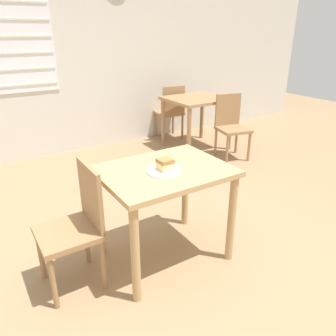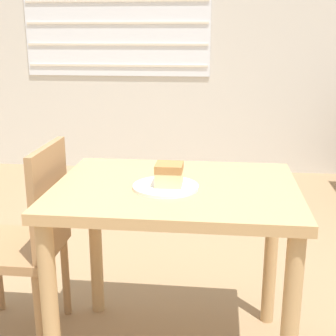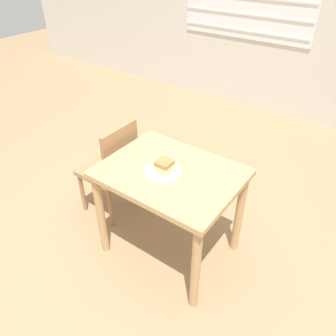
{
  "view_description": "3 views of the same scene",
  "coord_description": "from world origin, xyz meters",
  "px_view_note": "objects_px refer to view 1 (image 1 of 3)",
  "views": [
    {
      "loc": [
        -1.03,
        -1.69,
        1.69
      ],
      "look_at": [
        0.13,
        0.13,
        0.77
      ],
      "focal_mm": 35.0,
      "sensor_mm": 36.0,
      "label": 1
    },
    {
      "loc": [
        0.27,
        -1.52,
        1.31
      ],
      "look_at": [
        0.09,
        0.15,
        0.83
      ],
      "focal_mm": 50.0,
      "sensor_mm": 36.0,
      "label": 2
    },
    {
      "loc": [
        1.14,
        -1.28,
        2.04
      ],
      "look_at": [
        0.1,
        0.14,
        0.79
      ],
      "focal_mm": 35.0,
      "sensor_mm": 36.0,
      "label": 3
    }
  ],
  "objects_px": {
    "chair_near_window": "(77,223)",
    "chair_far_corner": "(231,124)",
    "dining_table_far": "(197,106)",
    "chair_far_opposite": "(171,110)",
    "dining_table_near": "(165,185)",
    "cake_slice": "(165,164)",
    "plate": "(164,171)"
  },
  "relations": [
    {
      "from": "plate",
      "to": "cake_slice",
      "type": "bearing_deg",
      "value": 13.18
    },
    {
      "from": "chair_far_opposite",
      "to": "cake_slice",
      "type": "height_order",
      "value": "chair_far_opposite"
    },
    {
      "from": "dining_table_near",
      "to": "dining_table_far",
      "type": "distance_m",
      "value": 2.68
    },
    {
      "from": "chair_far_opposite",
      "to": "cake_slice",
      "type": "bearing_deg",
      "value": 62.62
    },
    {
      "from": "dining_table_far",
      "to": "chair_far_corner",
      "type": "relative_size",
      "value": 0.97
    },
    {
      "from": "chair_far_corner",
      "to": "chair_far_opposite",
      "type": "height_order",
      "value": "same"
    },
    {
      "from": "dining_table_far",
      "to": "chair_far_opposite",
      "type": "xyz_separation_m",
      "value": [
        -0.08,
        0.58,
        -0.16
      ]
    },
    {
      "from": "cake_slice",
      "to": "dining_table_near",
      "type": "bearing_deg",
      "value": 63.04
    },
    {
      "from": "dining_table_near",
      "to": "cake_slice",
      "type": "bearing_deg",
      "value": -116.96
    },
    {
      "from": "chair_near_window",
      "to": "chair_far_opposite",
      "type": "bearing_deg",
      "value": 136.39
    },
    {
      "from": "plate",
      "to": "dining_table_far",
      "type": "bearing_deg",
      "value": 47.96
    },
    {
      "from": "chair_far_corner",
      "to": "chair_far_opposite",
      "type": "distance_m",
      "value": 1.19
    },
    {
      "from": "dining_table_far",
      "to": "chair_near_window",
      "type": "height_order",
      "value": "chair_near_window"
    },
    {
      "from": "dining_table_near",
      "to": "dining_table_far",
      "type": "xyz_separation_m",
      "value": [
        1.8,
        1.99,
        0.01
      ]
    },
    {
      "from": "dining_table_far",
      "to": "chair_far_corner",
      "type": "xyz_separation_m",
      "value": [
        0.16,
        -0.58,
        -0.16
      ]
    },
    {
      "from": "chair_near_window",
      "to": "chair_far_corner",
      "type": "relative_size",
      "value": 1.0
    },
    {
      "from": "chair_near_window",
      "to": "cake_slice",
      "type": "xyz_separation_m",
      "value": [
        0.63,
        -0.13,
        0.34
      ]
    },
    {
      "from": "chair_near_window",
      "to": "chair_far_corner",
      "type": "distance_m",
      "value": 2.93
    },
    {
      "from": "plate",
      "to": "cake_slice",
      "type": "xyz_separation_m",
      "value": [
        0.01,
        0.0,
        0.05
      ]
    },
    {
      "from": "chair_near_window",
      "to": "chair_far_opposite",
      "type": "distance_m",
      "value": 3.43
    },
    {
      "from": "chair_far_opposite",
      "to": "cake_slice",
      "type": "xyz_separation_m",
      "value": [
        -1.74,
        -2.61,
        0.34
      ]
    },
    {
      "from": "plate",
      "to": "cake_slice",
      "type": "height_order",
      "value": "cake_slice"
    },
    {
      "from": "dining_table_far",
      "to": "chair_near_window",
      "type": "distance_m",
      "value": 3.1
    },
    {
      "from": "chair_far_corner",
      "to": "cake_slice",
      "type": "distance_m",
      "value": 2.48
    },
    {
      "from": "dining_table_near",
      "to": "chair_near_window",
      "type": "relative_size",
      "value": 1.05
    },
    {
      "from": "chair_near_window",
      "to": "chair_far_corner",
      "type": "xyz_separation_m",
      "value": [
        2.61,
        1.32,
        0.0
      ]
    },
    {
      "from": "cake_slice",
      "to": "chair_near_window",
      "type": "bearing_deg",
      "value": 168.65
    },
    {
      "from": "dining_table_far",
      "to": "cake_slice",
      "type": "height_order",
      "value": "cake_slice"
    },
    {
      "from": "dining_table_near",
      "to": "chair_far_opposite",
      "type": "xyz_separation_m",
      "value": [
        1.71,
        2.57,
        -0.16
      ]
    },
    {
      "from": "dining_table_near",
      "to": "chair_near_window",
      "type": "height_order",
      "value": "chair_near_window"
    },
    {
      "from": "dining_table_far",
      "to": "cake_slice",
      "type": "bearing_deg",
      "value": -131.88
    },
    {
      "from": "dining_table_near",
      "to": "plate",
      "type": "relative_size",
      "value": 3.76
    }
  ]
}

